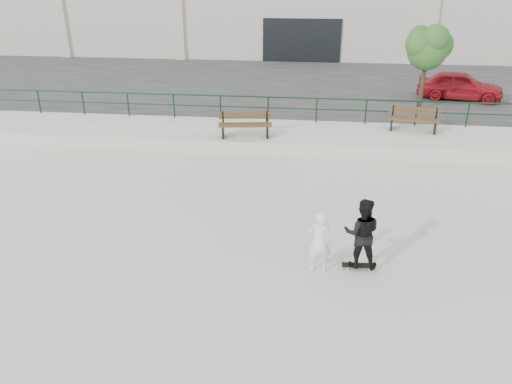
# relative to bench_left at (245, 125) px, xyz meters

# --- Properties ---
(ground) EXTENTS (120.00, 120.00, 0.00)m
(ground) POSITION_rel_bench_left_xyz_m (1.69, -8.68, -0.96)
(ground) COLOR #B4B1A4
(ground) RESTS_ON ground
(ledge) EXTENTS (30.00, 3.00, 0.50)m
(ledge) POSITION_rel_bench_left_xyz_m (1.69, 0.82, -0.71)
(ledge) COLOR beige
(ledge) RESTS_ON ground
(parking_strip) EXTENTS (60.00, 14.00, 0.50)m
(parking_strip) POSITION_rel_bench_left_xyz_m (1.69, 9.32, -0.71)
(parking_strip) COLOR #2F2F2F
(parking_strip) RESTS_ON ground
(railing) EXTENTS (28.00, 0.06, 1.03)m
(railing) POSITION_rel_bench_left_xyz_m (1.69, 2.12, 0.29)
(railing) COLOR #13351C
(railing) RESTS_ON ledge
(bench_left) EXTENTS (2.07, 0.85, 0.93)m
(bench_left) POSITION_rel_bench_left_xyz_m (0.00, 0.00, 0.00)
(bench_left) COLOR #4E391A
(bench_left) RESTS_ON ledge
(bench_right) EXTENTS (2.03, 0.89, 0.91)m
(bench_right) POSITION_rel_bench_left_xyz_m (6.48, 1.44, -0.01)
(bench_right) COLOR #4E391A
(bench_right) RESTS_ON ledge
(tree) EXTENTS (2.10, 1.86, 3.73)m
(tree) POSITION_rel_bench_left_xyz_m (7.29, 4.46, 2.34)
(tree) COLOR #4B3B25
(tree) RESTS_ON parking_strip
(red_car) EXTENTS (4.14, 2.34, 1.33)m
(red_car) POSITION_rel_bench_left_xyz_m (9.48, 6.59, 0.21)
(red_car) COLOR maroon
(red_car) RESTS_ON parking_strip
(skateboard) EXTENTS (0.79, 0.24, 0.09)m
(skateboard) POSITION_rel_bench_left_xyz_m (3.73, -7.82, -0.88)
(skateboard) COLOR black
(skateboard) RESTS_ON ground
(standing_skater) EXTENTS (0.89, 0.72, 1.73)m
(standing_skater) POSITION_rel_bench_left_xyz_m (3.73, -7.82, 0.00)
(standing_skater) COLOR black
(standing_skater) RESTS_ON skateboard
(seated_skater) EXTENTS (0.58, 0.39, 1.55)m
(seated_skater) POSITION_rel_bench_left_xyz_m (2.77, -8.01, -0.18)
(seated_skater) COLOR white
(seated_skater) RESTS_ON ground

